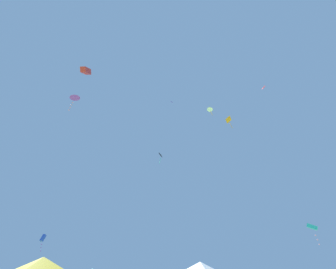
{
  "coord_description": "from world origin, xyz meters",
  "views": [
    {
      "loc": [
        -0.3,
        -6.77,
        1.49
      ],
      "look_at": [
        1.23,
        12.12,
        16.27
      ],
      "focal_mm": 22.27,
      "sensor_mm": 36.0,
      "label": 1
    }
  ],
  "objects_px": {
    "kite_cyan_box": "(312,227)",
    "kite_purple_diamond": "(172,102)",
    "kite_black_diamond": "(161,155)",
    "kite_purple_delta": "(75,98)",
    "kite_white_delta": "(210,110)",
    "kite_red_box": "(86,71)",
    "kite_red_diamond": "(263,87)",
    "canopy_tent_yellow": "(41,267)",
    "kite_orange_diamond": "(229,120)",
    "kite_blue_box": "(43,238)"
  },
  "relations": [
    {
      "from": "kite_blue_box",
      "to": "kite_purple_delta",
      "type": "distance_m",
      "value": 20.68
    },
    {
      "from": "kite_white_delta",
      "to": "kite_red_box",
      "type": "bearing_deg",
      "value": -163.85
    },
    {
      "from": "kite_red_diamond",
      "to": "kite_purple_delta",
      "type": "bearing_deg",
      "value": -170.8
    },
    {
      "from": "kite_orange_diamond",
      "to": "kite_purple_delta",
      "type": "bearing_deg",
      "value": -153.19
    },
    {
      "from": "canopy_tent_yellow",
      "to": "kite_red_box",
      "type": "xyz_separation_m",
      "value": [
        -1.92,
        0.33,
        17.56
      ]
    },
    {
      "from": "kite_purple_delta",
      "to": "kite_red_box",
      "type": "bearing_deg",
      "value": -61.04
    },
    {
      "from": "kite_purple_delta",
      "to": "kite_orange_diamond",
      "type": "bearing_deg",
      "value": 26.81
    },
    {
      "from": "kite_purple_delta",
      "to": "kite_purple_diamond",
      "type": "bearing_deg",
      "value": 34.34
    },
    {
      "from": "kite_blue_box",
      "to": "kite_red_box",
      "type": "xyz_separation_m",
      "value": [
        7.1,
        -18.95,
        12.43
      ]
    },
    {
      "from": "kite_black_diamond",
      "to": "kite_red_diamond",
      "type": "relative_size",
      "value": 2.58
    },
    {
      "from": "kite_black_diamond",
      "to": "kite_purple_diamond",
      "type": "distance_m",
      "value": 9.62
    },
    {
      "from": "kite_cyan_box",
      "to": "kite_blue_box",
      "type": "height_order",
      "value": "kite_blue_box"
    },
    {
      "from": "kite_red_diamond",
      "to": "kite_purple_diamond",
      "type": "relative_size",
      "value": 0.97
    },
    {
      "from": "kite_cyan_box",
      "to": "kite_purple_delta",
      "type": "distance_m",
      "value": 27.4
    },
    {
      "from": "kite_red_box",
      "to": "kite_blue_box",
      "type": "bearing_deg",
      "value": 110.54
    },
    {
      "from": "canopy_tent_yellow",
      "to": "kite_blue_box",
      "type": "height_order",
      "value": "kite_blue_box"
    },
    {
      "from": "canopy_tent_yellow",
      "to": "kite_black_diamond",
      "type": "bearing_deg",
      "value": 61.16
    },
    {
      "from": "kite_cyan_box",
      "to": "kite_purple_delta",
      "type": "height_order",
      "value": "kite_purple_delta"
    },
    {
      "from": "kite_cyan_box",
      "to": "kite_purple_diamond",
      "type": "height_order",
      "value": "kite_purple_diamond"
    },
    {
      "from": "canopy_tent_yellow",
      "to": "kite_orange_diamond",
      "type": "height_order",
      "value": "kite_orange_diamond"
    },
    {
      "from": "canopy_tent_yellow",
      "to": "kite_purple_diamond",
      "type": "relative_size",
      "value": 4.03
    },
    {
      "from": "kite_black_diamond",
      "to": "kite_blue_box",
      "type": "bearing_deg",
      "value": 155.65
    },
    {
      "from": "kite_black_diamond",
      "to": "kite_cyan_box",
      "type": "bearing_deg",
      "value": -20.21
    },
    {
      "from": "kite_cyan_box",
      "to": "kite_red_diamond",
      "type": "distance_m",
      "value": 20.91
    },
    {
      "from": "kite_purple_diamond",
      "to": "kite_purple_delta",
      "type": "relative_size",
      "value": 0.41
    },
    {
      "from": "kite_cyan_box",
      "to": "kite_purple_delta",
      "type": "relative_size",
      "value": 0.97
    },
    {
      "from": "kite_white_delta",
      "to": "kite_orange_diamond",
      "type": "bearing_deg",
      "value": 54.52
    },
    {
      "from": "kite_red_box",
      "to": "kite_purple_delta",
      "type": "bearing_deg",
      "value": 118.96
    },
    {
      "from": "kite_black_diamond",
      "to": "kite_purple_delta",
      "type": "height_order",
      "value": "kite_purple_delta"
    },
    {
      "from": "kite_white_delta",
      "to": "kite_cyan_box",
      "type": "relative_size",
      "value": 0.68
    },
    {
      "from": "kite_blue_box",
      "to": "kite_red_diamond",
      "type": "distance_m",
      "value": 39.29
    },
    {
      "from": "kite_red_box",
      "to": "kite_black_diamond",
      "type": "relative_size",
      "value": 0.74
    },
    {
      "from": "canopy_tent_yellow",
      "to": "kite_black_diamond",
      "type": "xyz_separation_m",
      "value": [
        6.7,
        12.16,
        14.92
      ]
    },
    {
      "from": "kite_white_delta",
      "to": "kite_purple_diamond",
      "type": "bearing_deg",
      "value": 125.45
    },
    {
      "from": "kite_orange_diamond",
      "to": "kite_blue_box",
      "type": "xyz_separation_m",
      "value": [
        -27.86,
        5.71,
        -18.79
      ]
    },
    {
      "from": "kite_red_box",
      "to": "kite_white_delta",
      "type": "bearing_deg",
      "value": 16.15
    },
    {
      "from": "kite_red_box",
      "to": "kite_purple_diamond",
      "type": "xyz_separation_m",
      "value": [
        10.15,
        9.9,
        6.65
      ]
    },
    {
      "from": "kite_black_diamond",
      "to": "kite_purple_delta",
      "type": "distance_m",
      "value": 13.8
    },
    {
      "from": "kite_purple_delta",
      "to": "canopy_tent_yellow",
      "type": "bearing_deg",
      "value": -38.54
    },
    {
      "from": "kite_black_diamond",
      "to": "kite_purple_delta",
      "type": "xyz_separation_m",
      "value": [
        -9.81,
        -9.69,
        0.72
      ]
    },
    {
      "from": "kite_black_diamond",
      "to": "kite_purple_diamond",
      "type": "height_order",
      "value": "kite_purple_diamond"
    },
    {
      "from": "canopy_tent_yellow",
      "to": "kite_orange_diamond",
      "type": "distance_m",
      "value": 33.33
    },
    {
      "from": "kite_orange_diamond",
      "to": "kite_purple_delta",
      "type": "distance_m",
      "value": 25.95
    },
    {
      "from": "kite_orange_diamond",
      "to": "kite_red_diamond",
      "type": "xyz_separation_m",
      "value": [
        3.61,
        -6.95,
        1.04
      ]
    },
    {
      "from": "kite_purple_diamond",
      "to": "kite_orange_diamond",
      "type": "bearing_deg",
      "value": 17.5
    },
    {
      "from": "kite_blue_box",
      "to": "kite_purple_delta",
      "type": "height_order",
      "value": "kite_purple_delta"
    },
    {
      "from": "kite_cyan_box",
      "to": "kite_purple_diamond",
      "type": "distance_m",
      "value": 24.29
    },
    {
      "from": "kite_white_delta",
      "to": "kite_purple_diamond",
      "type": "relative_size",
      "value": 1.62
    },
    {
      "from": "canopy_tent_yellow",
      "to": "kite_white_delta",
      "type": "relative_size",
      "value": 2.48
    },
    {
      "from": "kite_red_diamond",
      "to": "kite_red_box",
      "type": "bearing_deg",
      "value": -165.52
    }
  ]
}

